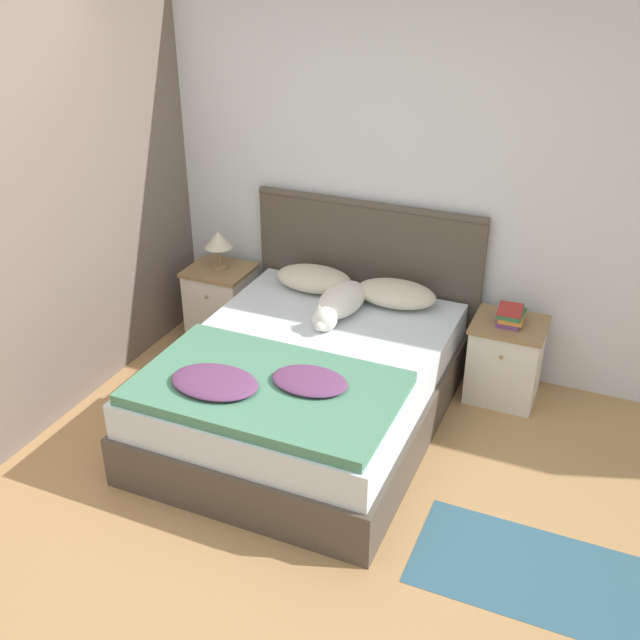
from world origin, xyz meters
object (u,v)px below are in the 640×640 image
Objects in this scene: dog at (340,302)px; pillow_left at (314,279)px; table_lamp at (218,241)px; nightstand_right at (505,360)px; bed at (307,387)px; nightstand_left at (222,302)px; pillow_right at (396,294)px; book_stack at (511,316)px.

pillow_left is at bearing 138.07° from dog.
nightstand_right is at bearing -0.37° from table_lamp.
pillow_left is (-1.35, -0.00, 0.33)m from nightstand_right.
nightstand_left is at bearing 143.46° from bed.
nightstand_right is (2.11, 0.00, 0.00)m from nightstand_left.
bed is 2.77× the size of dog.
pillow_right is at bearing 0.00° from pillow_left.
table_lamp is (-2.11, 0.01, 0.16)m from book_stack.
book_stack reaches higher than nightstand_left.
nightstand_right is at bearing 36.54° from bed.
nightstand_right is 1.39m from pillow_left.
dog is at bearing -165.26° from book_stack.
table_lamp is (-1.35, 0.02, 0.15)m from pillow_right.
book_stack is 0.79× the size of table_lamp.
pillow_left is at bearing 180.00° from pillow_right.
bed is 1.41m from table_lamp.
pillow_left is 2.44× the size of book_stack.
pillow_right is (1.35, -0.00, 0.33)m from nightstand_left.
pillow_left is 0.41m from dog.
nightstand_right is at bearing 0.00° from nightstand_left.
pillow_right is at bearing -179.73° from nightstand_right.
dog is 1.11m from table_lamp.
nightstand_right is 2.17m from table_lamp.
pillow_left is 0.59m from pillow_right.
book_stack is 2.12m from table_lamp.
pillow_right is 0.76× the size of dog.
table_lamp is (-1.06, 0.80, 0.50)m from bed.
book_stack is at bearing 0.19° from pillow_left.
nightstand_right is at bearing 0.27° from pillow_right.
book_stack is at bearing 0.02° from nightstand_left.
table_lamp is at bearing 179.28° from pillow_right.
bed is at bearing -143.46° from nightstand_right.
dog is at bearing -41.93° from pillow_left.
pillow_right reaches higher than nightstand_right.
pillow_left is at bearing 110.85° from bed.
pillow_left reaches higher than nightstand_left.
bed is at bearing -69.15° from pillow_left.
pillow_right reaches higher than bed.
pillow_right reaches higher than nightstand_left.
pillow_left is 1.35m from book_stack.
table_lamp reaches higher than pillow_right.
nightstand_right is 1.00× the size of pillow_left.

